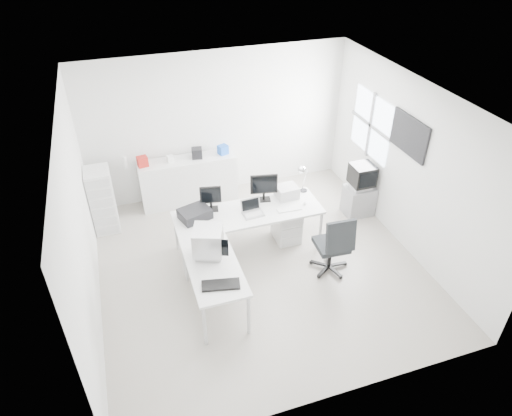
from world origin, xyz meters
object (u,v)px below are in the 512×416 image
object	(u,v)px
side_desk	(215,286)
sideboard	(189,180)
laptop	(253,209)
drawer_pedestal	(286,224)
office_chair	(332,242)
main_desk	(249,230)
lcd_monitor_large	(264,188)
laser_printer	(287,192)
crt_tv	(362,177)
inkjet_printer	(195,214)
tv_cabinet	(358,200)
crt_monitor	(208,241)
lcd_monitor_small	(211,199)
filing_cabinet	(102,200)

from	to	relation	value
side_desk	sideboard	world-z (taller)	sideboard
laptop	drawer_pedestal	bearing A→B (deg)	8.74
laptop	office_chair	size ratio (longest dim) A/B	0.30
main_desk	drawer_pedestal	size ratio (longest dim) A/B	4.00
lcd_monitor_large	side_desk	bearing A→B (deg)	-120.57
laser_printer	sideboard	world-z (taller)	laser_printer
crt_tv	main_desk	bearing A→B (deg)	-171.13
office_chair	crt_tv	bearing A→B (deg)	49.84
side_desk	inkjet_printer	bearing A→B (deg)	90.00
drawer_pedestal	office_chair	size ratio (longest dim) A/B	0.56
side_desk	office_chair	bearing A→B (deg)	5.94
crt_tv	tv_cabinet	bearing A→B (deg)	0.00
office_chair	crt_tv	distance (m)	1.75
inkjet_printer	laptop	distance (m)	0.92
laptop	sideboard	world-z (taller)	laptop
crt_monitor	lcd_monitor_large	bearing A→B (deg)	62.22
drawer_pedestal	laser_printer	bearing A→B (deg)	73.61
lcd_monitor_large	crt_tv	bearing A→B (deg)	14.14
lcd_monitor_small	lcd_monitor_large	world-z (taller)	lcd_monitor_large
lcd_monitor_small	sideboard	size ratio (longest dim) A/B	0.23
side_desk	crt_tv	size ratio (longest dim) A/B	2.80
laptop	sideboard	bearing A→B (deg)	106.29
filing_cabinet	side_desk	bearing A→B (deg)	-60.34
lcd_monitor_large	office_chair	bearing A→B (deg)	-47.05
main_desk	inkjet_printer	xyz separation A→B (m)	(-0.85, 0.10, 0.46)
lcd_monitor_small	laser_printer	xyz separation A→B (m)	(1.30, -0.03, -0.11)
crt_monitor	sideboard	bearing A→B (deg)	105.24
lcd_monitor_large	office_chair	world-z (taller)	lcd_monitor_large
inkjet_printer	laptop	world-z (taller)	laptop
laptop	crt_monitor	world-z (taller)	crt_monitor
laptop	lcd_monitor_small	bearing A→B (deg)	145.49
inkjet_printer	tv_cabinet	size ratio (longest dim) A/B	0.83
sideboard	crt_tv	bearing A→B (deg)	-25.82
laser_printer	filing_cabinet	size ratio (longest dim) A/B	0.30
main_desk	laptop	bearing A→B (deg)	-63.43
drawer_pedestal	sideboard	distance (m)	2.18
main_desk	sideboard	size ratio (longest dim) A/B	1.31
main_desk	filing_cabinet	xyz separation A→B (m)	(-2.24, 1.34, 0.22)
inkjet_printer	sideboard	distance (m)	1.71
drawer_pedestal	tv_cabinet	xyz separation A→B (m)	(1.56, 0.30, -0.02)
crt_monitor	office_chair	bearing A→B (deg)	18.19
side_desk	tv_cabinet	bearing A→B (deg)	25.05
main_desk	laser_printer	distance (m)	0.92
crt_tv	inkjet_printer	bearing A→B (deg)	-175.36
side_desk	office_chair	xyz separation A→B (m)	(1.92, 0.20, 0.17)
laptop	crt_tv	world-z (taller)	crt_tv
inkjet_printer	sideboard	size ratio (longest dim) A/B	0.25
inkjet_printer	lcd_monitor_large	world-z (taller)	lcd_monitor_large
office_chair	crt_tv	xyz separation A→B (m)	(1.19, 1.25, 0.25)
sideboard	laptop	bearing A→B (deg)	-69.46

